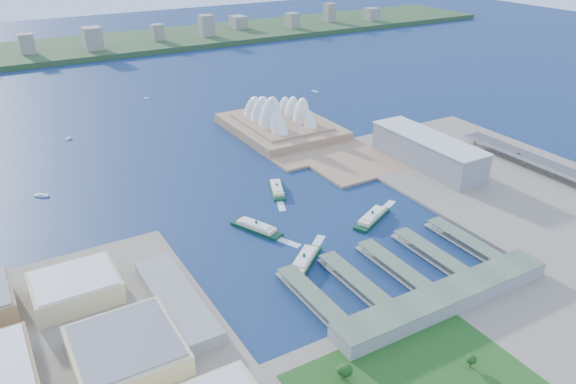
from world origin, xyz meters
TOP-DOWN VIEW (x-y plane):
  - ground at (0.00, 0.00)m, footprint 3000.00×3000.00m
  - south_land at (0.00, -210.00)m, footprint 720.00×180.00m
  - east_land at (240.00, -50.00)m, footprint 240.00×500.00m
  - peninsula at (107.50, 260.00)m, footprint 135.00×220.00m
  - far_shore at (0.00, 980.00)m, footprint 2200.00×260.00m
  - opera_house at (105.00, 280.00)m, footprint 134.00×180.00m
  - toaster_building at (195.00, 80.00)m, footprint 45.00×155.00m
  - west_buildings at (-250.00, -70.00)m, footprint 200.00×280.00m
  - ferry_wharves at (14.00, -75.00)m, footprint 184.00×90.00m
  - terminal_building at (15.00, -135.00)m, footprint 200.00×28.00m
  - park at (-60.00, -190.00)m, footprint 150.00×110.00m
  - far_skyline at (0.00, 960.00)m, footprint 1900.00×140.00m
  - ferry_a at (-55.40, 46.67)m, footprint 35.17×56.17m
  - ferry_b at (4.54, 112.29)m, footprint 31.45×52.29m
  - ferry_c at (-47.10, -27.89)m, footprint 54.15×48.41m
  - ferry_d at (54.50, 5.78)m, footprint 56.75×38.01m
  - boat_a at (-224.68, 232.03)m, footprint 14.83×12.13m
  - boat_b at (-163.60, 400.34)m, footprint 9.99×9.36m
  - boat_c at (255.36, 424.55)m, footprint 6.27×14.13m
  - boat_e at (-11.30, 534.02)m, footprint 6.96×10.33m
  - car_c at (296.00, 28.17)m, footprint 1.82×4.47m

SIDE VIEW (x-z plane):
  - ground at x=0.00m, z-range 0.00..0.00m
  - boat_e at x=-11.30m, z-range 0.00..2.43m
  - boat_b at x=-163.60m, z-range 0.00..2.74m
  - boat_a at x=-224.68m, z-range 0.00..2.98m
  - south_land at x=0.00m, z-range 0.00..3.00m
  - east_land at x=240.00m, z-range 0.00..3.00m
  - peninsula at x=107.50m, z-range 0.00..3.00m
  - boat_c at x=255.36m, z-range 0.00..3.07m
  - ferry_wharves at x=14.00m, z-range 0.00..9.30m
  - ferry_b at x=4.54m, z-range 0.00..9.68m
  - ferry_a at x=-55.40m, z-range 0.00..10.44m
  - ferry_d at x=54.50m, z-range 0.00..10.64m
  - ferry_c at x=-47.10m, z-range 0.00..10.98m
  - far_shore at x=0.00m, z-range 0.00..12.00m
  - terminal_building at x=15.00m, z-range 3.00..15.00m
  - park at x=-60.00m, z-range 3.00..19.00m
  - car_c at x=296.00m, z-range 14.85..16.15m
  - west_buildings at x=-250.00m, z-range 3.00..30.00m
  - toaster_building at x=195.00m, z-range 3.00..38.00m
  - opera_house at x=105.00m, z-range 3.00..61.00m
  - far_skyline at x=0.00m, z-range 12.00..67.00m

